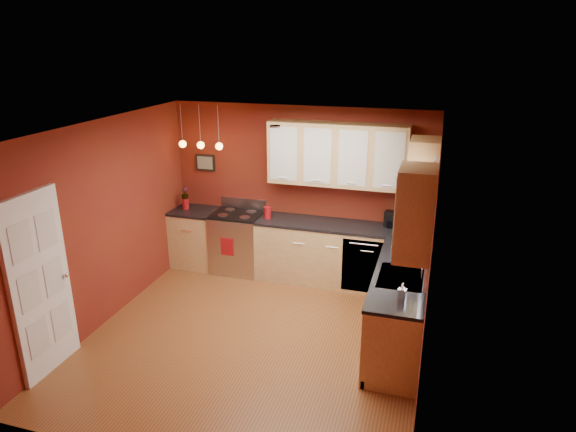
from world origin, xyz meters
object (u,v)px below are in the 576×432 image
(soap_pump, at_px, (402,292))
(sink, at_px, (401,279))
(red_canister, at_px, (268,212))
(coffee_maker, at_px, (390,220))
(gas_range, at_px, (238,242))

(soap_pump, bearing_deg, sink, 95.60)
(red_canister, xyz_separation_m, coffee_maker, (1.81, 0.16, 0.02))
(gas_range, xyz_separation_m, coffee_maker, (2.33, 0.11, 0.57))
(gas_range, relative_size, soap_pump, 6.00)
(gas_range, distance_m, red_canister, 0.75)
(gas_range, distance_m, sink, 3.05)
(gas_range, height_order, coffee_maker, coffee_maker)
(gas_range, bearing_deg, soap_pump, -37.46)
(soap_pump, bearing_deg, red_canister, 137.12)
(sink, distance_m, coffee_maker, 1.65)
(coffee_maker, height_order, soap_pump, coffee_maker)
(coffee_maker, bearing_deg, sink, -68.33)
(soap_pump, bearing_deg, coffee_maker, 99.19)
(sink, height_order, soap_pump, sink)
(gas_range, xyz_separation_m, sink, (2.62, -1.50, 0.43))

